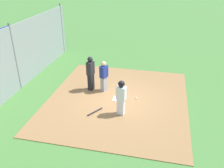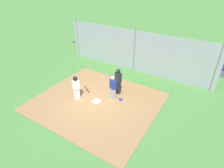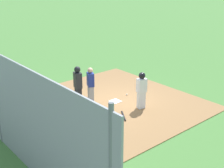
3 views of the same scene
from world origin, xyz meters
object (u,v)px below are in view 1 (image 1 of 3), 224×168
at_px(umpire, 91,73).
at_px(runner, 121,96).
at_px(catcher, 104,76).
at_px(catcher_mask, 105,85).
at_px(baseball_bat, 95,112).
at_px(baseball, 136,98).
at_px(home_plate, 118,99).
at_px(parked_car_blue, 11,38).

distance_m(umpire, runner, 2.63).
distance_m(catcher, catcher_mask, 0.92).
distance_m(catcher, baseball_bat, 2.15).
distance_m(catcher_mask, baseball, 2.03).
relative_size(runner, baseball_bat, 1.91).
distance_m(home_plate, catcher, 1.33).
xyz_separation_m(home_plate, baseball, (-0.19, 0.87, 0.03)).
height_order(runner, baseball, runner).
xyz_separation_m(runner, baseball_bat, (0.13, -1.11, -0.85)).
xyz_separation_m(catcher, runner, (1.87, 1.21, 0.07)).
bearing_deg(baseball, parked_car_blue, -119.95).
relative_size(catcher, catcher_mask, 6.50).
height_order(umpire, runner, umpire).
distance_m(catcher_mask, parked_car_blue, 10.03).
bearing_deg(catcher, baseball_bat, -62.86).
bearing_deg(home_plate, parked_car_blue, -122.94).
bearing_deg(catcher_mask, parked_car_blue, -119.93).
xyz_separation_m(home_plate, parked_car_blue, (-6.20, -9.57, 0.57)).
relative_size(catcher_mask, baseball, 3.24).
distance_m(umpire, baseball, 2.56).
xyz_separation_m(umpire, baseball, (0.46, 2.36, -0.89)).
bearing_deg(baseball_bat, home_plate, 3.77).
xyz_separation_m(catcher_mask, parked_car_blue, (-5.00, -8.68, 0.52)).
bearing_deg(home_plate, catcher_mask, -143.48).
bearing_deg(home_plate, catcher, -129.23).
xyz_separation_m(catcher, parked_car_blue, (-5.53, -8.75, -0.22)).
distance_m(home_plate, baseball, 0.89).
distance_m(umpire, catcher_mask, 1.19).
height_order(home_plate, catcher_mask, catcher_mask).
bearing_deg(catcher, catcher_mask, 121.50).
xyz_separation_m(umpire, runner, (1.85, 1.87, -0.04)).
distance_m(umpire, parked_car_blue, 9.81).
bearing_deg(umpire, baseball_bat, -54.27).
distance_m(baseball_bat, baseball, 2.20).
bearing_deg(umpire, runner, -30.01).
height_order(baseball_bat, parked_car_blue, parked_car_blue).
distance_m(runner, catcher_mask, 2.84).
distance_m(runner, baseball, 1.69).
bearing_deg(home_plate, baseball_bat, -28.62).
distance_m(baseball, parked_car_blue, 12.06).
relative_size(baseball_bat, parked_car_blue, 0.19).
height_order(runner, baseball_bat, runner).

